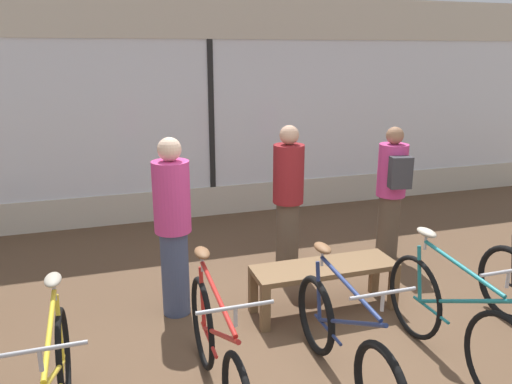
{
  "coord_description": "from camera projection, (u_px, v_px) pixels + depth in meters",
  "views": [
    {
      "loc": [
        -1.6,
        -3.23,
        2.44
      ],
      "look_at": [
        0.0,
        1.78,
        0.95
      ],
      "focal_mm": 35.0,
      "sensor_mm": 36.0,
      "label": 1
    }
  ],
  "objects": [
    {
      "name": "ground_plane",
      "position": [
        322.0,
        360.0,
        4.09
      ],
      "size": [
        24.0,
        24.0,
        0.0
      ],
      "primitive_type": "plane",
      "color": "brown"
    },
    {
      "name": "shop_back_wall",
      "position": [
        211.0,
        108.0,
        7.27
      ],
      "size": [
        12.0,
        0.08,
        3.2
      ],
      "color": "beige",
      "rests_on": "ground_plane"
    },
    {
      "name": "bicycle_left",
      "position": [
        218.0,
        355.0,
        3.46
      ],
      "size": [
        0.46,
        1.81,
        1.05
      ],
      "color": "black",
      "rests_on": "ground_plane"
    },
    {
      "name": "bicycle_center",
      "position": [
        343.0,
        343.0,
        3.67
      ],
      "size": [
        0.46,
        1.67,
        1.01
      ],
      "color": "black",
      "rests_on": "ground_plane"
    },
    {
      "name": "bicycle_right",
      "position": [
        452.0,
        321.0,
        3.89
      ],
      "size": [
        0.46,
        1.75,
        1.05
      ],
      "color": "black",
      "rests_on": "ground_plane"
    },
    {
      "name": "display_bench",
      "position": [
        324.0,
        273.0,
        4.77
      ],
      "size": [
        1.4,
        0.44,
        0.47
      ],
      "color": "brown",
      "rests_on": "ground_plane"
    },
    {
      "name": "customer_near_rack",
      "position": [
        288.0,
        197.0,
        5.52
      ],
      "size": [
        0.34,
        0.34,
        1.68
      ],
      "color": "brown",
      "rests_on": "ground_plane"
    },
    {
      "name": "customer_by_window",
      "position": [
        173.0,
        224.0,
        4.59
      ],
      "size": [
        0.37,
        0.37,
        1.71
      ],
      "color": "#424C6B",
      "rests_on": "ground_plane"
    },
    {
      "name": "customer_mid_floor",
      "position": [
        391.0,
        190.0,
        5.88
      ],
      "size": [
        0.4,
        0.53,
        1.6
      ],
      "color": "brown",
      "rests_on": "ground_plane"
    }
  ]
}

